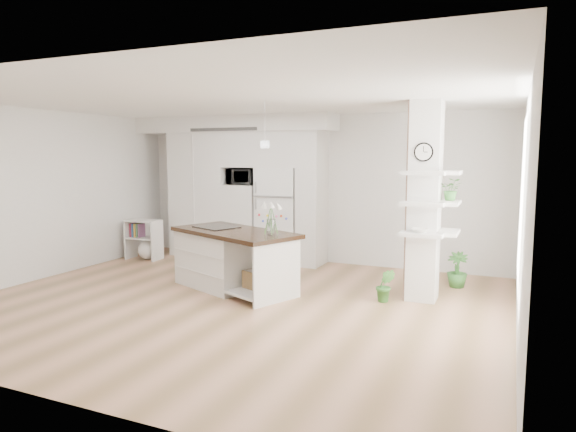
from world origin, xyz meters
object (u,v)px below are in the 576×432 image
Objects in this scene: kitchen_island at (226,257)px; bookshelf at (145,242)px; floor_plant_a at (385,285)px; refrigerator at (281,215)px.

kitchen_island reaches higher than bookshelf.
floor_plant_a is at bearing 27.16° from kitchen_island.
refrigerator is 3.81× the size of floor_plant_a.
bookshelf is 1.64× the size of floor_plant_a.
kitchen_island reaches higher than floor_plant_a.
kitchen_island is 2.89× the size of bookshelf.
refrigerator is 2.05m from kitchen_island.
refrigerator is at bearing 113.10° from kitchen_island.
bookshelf is 4.93m from floor_plant_a.
refrigerator is 2.65m from bookshelf.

